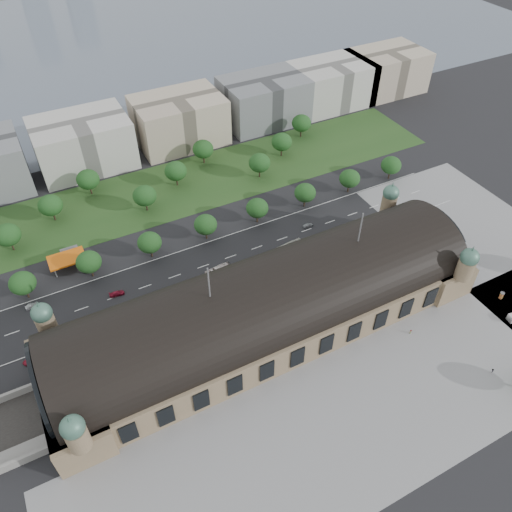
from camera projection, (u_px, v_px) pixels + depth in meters
name	position (u px, v px, depth m)	size (l,w,h in m)	color
ground	(267.00, 326.00, 175.36)	(900.00, 900.00, 0.00)	black
station	(267.00, 307.00, 168.34)	(150.00, 48.40, 44.30)	#8A7355
plaza_south	(365.00, 415.00, 150.23)	(190.00, 48.00, 0.12)	gray
plaza_east	(481.00, 237.00, 210.19)	(56.00, 100.00, 0.12)	gray
road_slab	(175.00, 276.00, 193.21)	(260.00, 26.00, 0.10)	black
grass_belt	(143.00, 198.00, 230.54)	(300.00, 45.00, 0.10)	#24471C
petrol_station	(69.00, 256.00, 197.41)	(14.00, 13.00, 5.05)	#DF600D
lake	(75.00, 46.00, 368.44)	(700.00, 320.00, 0.08)	slate
office_3	(83.00, 143.00, 243.19)	(45.00, 32.00, 24.00)	beige
office_4	(179.00, 120.00, 260.10)	(45.00, 32.00, 24.00)	#C0B096
office_5	(264.00, 100.00, 277.02)	(45.00, 32.00, 24.00)	slate
office_6	(331.00, 84.00, 292.24)	(45.00, 32.00, 24.00)	beige
office_7	(386.00, 71.00, 305.77)	(45.00, 32.00, 24.00)	#C0B096
tree_row_2	(22.00, 283.00, 180.27)	(9.60, 9.60, 11.52)	#2D2116
tree_row_3	(89.00, 262.00, 188.39)	(9.60, 9.60, 11.52)	#2D2116
tree_row_4	(150.00, 243.00, 196.51)	(9.60, 9.60, 11.52)	#2D2116
tree_row_5	(206.00, 225.00, 204.63)	(9.60, 9.60, 11.52)	#2D2116
tree_row_6	(257.00, 208.00, 212.75)	(9.60, 9.60, 11.52)	#2D2116
tree_row_7	(305.00, 193.00, 220.86)	(9.60, 9.60, 11.52)	#2D2116
tree_row_8	(350.00, 179.00, 228.98)	(9.60, 9.60, 11.52)	#2D2116
tree_row_9	(391.00, 165.00, 237.10)	(9.60, 9.60, 11.52)	#2D2116
tree_belt_3	(7.00, 235.00, 198.95)	(10.40, 10.40, 12.48)	#2D2116
tree_belt_4	(50.00, 205.00, 213.15)	(10.40, 10.40, 12.48)	#2D2116
tree_belt_5	(88.00, 179.00, 227.35)	(10.40, 10.40, 12.48)	#2D2116
tree_belt_6	(145.00, 196.00, 218.23)	(10.40, 10.40, 12.48)	#2D2116
tree_belt_7	(176.00, 171.00, 232.43)	(10.40, 10.40, 12.48)	#2D2116
tree_belt_8	(203.00, 149.00, 246.63)	(10.40, 10.40, 12.48)	#2D2116
tree_belt_9	(260.00, 163.00, 237.51)	(10.40, 10.40, 12.48)	#2D2116
tree_belt_10	(282.00, 142.00, 251.71)	(10.40, 10.40, 12.48)	#2D2116
tree_belt_11	(301.00, 123.00, 265.91)	(10.40, 10.40, 12.48)	#2D2116
traffic_car_1	(32.00, 306.00, 181.16)	(1.63, 4.66, 1.54)	#9B9FA4
traffic_car_3	(117.00, 294.00, 185.54)	(2.25, 5.53, 1.60)	maroon
traffic_car_4	(235.00, 273.00, 193.76)	(1.50, 3.73, 1.27)	#171F42
traffic_car_5	(308.00, 226.00, 214.73)	(1.52, 4.34, 1.43)	#54575B
parked_car_0	(89.00, 343.00, 169.18)	(1.34, 3.85, 1.27)	black
parked_car_1	(30.00, 359.00, 164.16)	(2.34, 5.07, 1.41)	maroon
parked_car_2	(134.00, 317.00, 177.49)	(1.89, 4.65, 1.35)	#191741
parked_car_3	(87.00, 336.00, 171.06)	(1.91, 4.74, 1.62)	#595A61
parked_car_4	(148.00, 315.00, 177.83)	(1.70, 4.87, 1.61)	silver
parked_car_5	(154.00, 309.00, 180.02)	(2.32, 5.04, 1.40)	#94989C
parked_car_6	(153.00, 310.00, 179.86)	(1.95, 4.79, 1.39)	black
bus_west	(212.00, 282.00, 188.82)	(2.59, 11.07, 3.08)	red
bus_mid	(218.00, 270.00, 193.67)	(2.46, 10.53, 2.93)	silver
bus_east	(289.00, 247.00, 203.03)	(2.90, 12.39, 3.45)	silver
advertising_column	(501.00, 295.00, 183.84)	(1.55, 1.55, 2.95)	#B72D33
pedestrian_0	(411.00, 332.00, 172.30)	(0.88, 0.50, 1.80)	gray
pedestrian_4	(492.00, 371.00, 160.68)	(1.15, 0.50, 1.79)	gray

